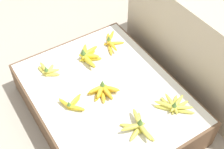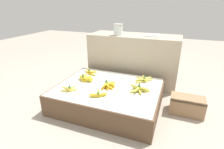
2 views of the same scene
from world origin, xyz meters
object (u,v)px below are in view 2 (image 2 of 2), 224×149
Objects in this scene: wooden_crate at (187,105)px; banana_bunch_middle_midleft at (108,85)px; banana_bunch_middle_midright at (139,89)px; banana_bunch_back_midright at (143,79)px; foam_tray_white at (152,35)px; banana_bunch_front_left at (69,89)px; glass_jar at (118,30)px; banana_bunch_middle_left at (85,78)px; banana_bunch_back_left at (90,72)px; banana_bunch_front_midleft at (98,94)px.

wooden_crate is 0.93m from banana_bunch_middle_midleft.
banana_bunch_middle_midright is at bearing 5.50° from banana_bunch_middle_midleft.
banana_bunch_middle_midright reaches higher than banana_bunch_back_midright.
foam_tray_white is at bearing 91.87° from banana_bunch_middle_midright.
banana_bunch_middle_midright is (-0.53, -0.16, 0.19)m from wooden_crate.
banana_bunch_front_left is 0.78m from banana_bunch_middle_midright.
glass_jar reaches higher than banana_bunch_back_midright.
banana_bunch_middle_midleft is 0.48m from banana_bunch_back_midright.
banana_bunch_middle_midleft is 0.90× the size of banana_bunch_back_midright.
glass_jar is at bearing 71.88° from banana_bunch_middle_left.
banana_bunch_middle_midright is at bearing -88.73° from banana_bunch_back_midright.
banana_bunch_middle_midright is 1.02× the size of banana_bunch_back_left.
glass_jar reaches higher than wooden_crate.
glass_jar is (0.26, 0.42, 0.54)m from banana_bunch_back_left.
banana_bunch_front_left is 0.92m from banana_bunch_back_midright.
banana_bunch_back_midright is 0.83m from glass_jar.
banana_bunch_middle_midleft is 0.92m from glass_jar.
banana_bunch_back_midright is (0.35, 0.32, -0.00)m from banana_bunch_middle_midleft.
banana_bunch_front_left is 0.85× the size of banana_bunch_middle_midleft.
wooden_crate is 1.80× the size of banana_bunch_middle_midleft.
banana_bunch_middle_left is at bearing -79.14° from banana_bunch_back_left.
banana_bunch_middle_midleft is 0.81× the size of banana_bunch_middle_midright.
banana_bunch_middle_left is at bearing -108.12° from glass_jar.
wooden_crate is 1.45× the size of banana_bunch_middle_left.
banana_bunch_middle_left is at bearing -160.68° from banana_bunch_back_midright.
glass_jar reaches higher than banana_bunch_middle_midleft.
banana_bunch_front_left is 1.08× the size of glass_jar.
foam_tray_white reaches higher than banana_bunch_back_left.
banana_bunch_back_left is at bearing 100.86° from banana_bunch_middle_left.
banana_bunch_front_left is 0.68× the size of banana_bunch_middle_left.
banana_bunch_back_midright is at bearing 19.32° from banana_bunch_middle_left.
glass_jar is at bearing 100.54° from banana_bunch_middle_midleft.
banana_bunch_front_left is at bearing -161.28° from wooden_crate.
banana_bunch_middle_midleft reaches higher than banana_bunch_front_midleft.
banana_bunch_middle_midright is at bearing -54.70° from glass_jar.
banana_bunch_front_midleft is 0.74× the size of banana_bunch_middle_left.
banana_bunch_middle_left reaches higher than banana_bunch_front_midleft.
banana_bunch_front_left is 1.38m from foam_tray_white.
banana_bunch_front_left is 0.93× the size of banana_bunch_front_midleft.
banana_bunch_back_midright is 1.42× the size of glass_jar.
banana_bunch_middle_left is 1.13m from foam_tray_white.
banana_bunch_front_midleft is at bearing -82.88° from glass_jar.
wooden_crate is 1.45× the size of banana_bunch_middle_midright.
foam_tray_white is (0.71, 1.08, 0.47)m from banana_bunch_front_left.
banana_bunch_middle_left reaches higher than wooden_crate.
glass_jar is at bearing 140.03° from banana_bunch_back_midright.
banana_bunch_middle_left is (-1.24, -0.12, 0.19)m from wooden_crate.
banana_bunch_middle_midright is at bearing 35.36° from banana_bunch_front_midleft.
banana_bunch_front_left is 0.68× the size of banana_bunch_middle_midright.
foam_tray_white is (-0.02, 0.53, 0.47)m from banana_bunch_back_midright.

